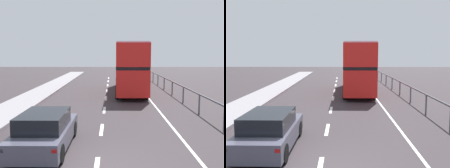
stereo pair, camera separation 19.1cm
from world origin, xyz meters
TOP-DOWN VIEW (x-y plane):
  - ground_plane at (0.00, 0.00)m, footprint 73.29×120.00m
  - lane_paint_markings at (2.10, 8.68)m, footprint 3.51×46.00m
  - bridge_side_railing at (5.62, 9.00)m, footprint 0.10×42.00m
  - double_decker_bus_red at (2.08, 15.85)m, footprint 2.68×10.80m
  - hatchback_car_near at (-1.99, 1.48)m, footprint 1.85×4.21m

SIDE VIEW (x-z plane):
  - ground_plane at x=0.00m, z-range -0.10..0.00m
  - lane_paint_markings at x=2.10m, z-range 0.00..0.01m
  - hatchback_car_near at x=-1.99m, z-range -0.03..1.37m
  - bridge_side_railing at x=5.62m, z-range 0.35..1.52m
  - double_decker_bus_red at x=2.08m, z-range 0.15..4.53m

